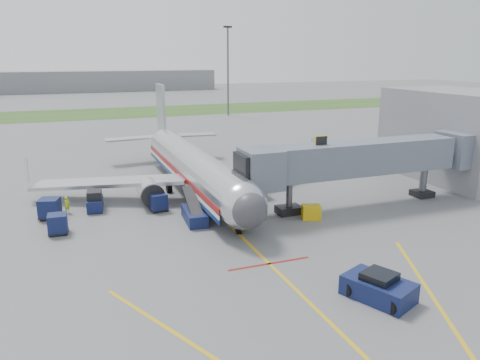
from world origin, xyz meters
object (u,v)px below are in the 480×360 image
object	(u,v)px
belt_loader	(194,214)
ramp_worker	(67,205)
baggage_tug	(95,201)
airliner	(193,166)
pushback_tug	(378,288)

from	to	relation	value
belt_loader	ramp_worker	world-z (taller)	belt_loader
ramp_worker	baggage_tug	bearing A→B (deg)	-42.86
airliner	pushback_tug	world-z (taller)	airliner
airliner	belt_loader	size ratio (longest dim) A/B	7.10
airliner	belt_loader	distance (m)	9.68
baggage_tug	belt_loader	bearing A→B (deg)	-38.63
baggage_tug	airliner	bearing A→B (deg)	16.12
airliner	pushback_tug	size ratio (longest dim) A/B	7.88
airliner	baggage_tug	distance (m)	10.79
airliner	ramp_worker	distance (m)	13.12
pushback_tug	belt_loader	size ratio (longest dim) A/B	0.90
belt_loader	ramp_worker	bearing A→B (deg)	148.97
ramp_worker	airliner	bearing A→B (deg)	-31.10
pushback_tug	belt_loader	distance (m)	17.90
belt_loader	ramp_worker	size ratio (longest dim) A/B	3.23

